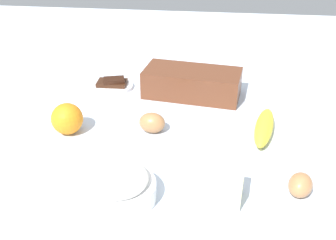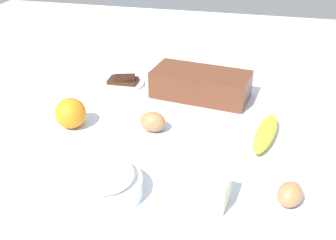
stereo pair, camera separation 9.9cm
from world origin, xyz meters
TOP-DOWN VIEW (x-y plane):
  - ground_plane at (0.00, 0.00)m, footprint 2.40×2.40m
  - loaf_pan at (0.04, 0.23)m, footprint 0.30×0.17m
  - flour_bowl at (-0.07, -0.26)m, footprint 0.15×0.15m
  - banana at (0.24, 0.03)m, footprint 0.08×0.19m
  - orange_fruit at (-0.25, -0.02)m, footprint 0.08×0.08m
  - butter_block at (0.13, -0.23)m, footprint 0.10×0.08m
  - egg_near_butter at (-0.04, 0.01)m, footprint 0.07×0.06m
  - egg_beside_bowl at (0.29, -0.20)m, footprint 0.07×0.07m
  - chocolate_plate at (-0.20, 0.25)m, footprint 0.13×0.13m

SIDE VIEW (x-z plane):
  - ground_plane at x=0.00m, z-range -0.02..0.00m
  - chocolate_plate at x=-0.20m, z-range -0.01..0.03m
  - banana at x=0.24m, z-range 0.00..0.04m
  - egg_beside_bowl at x=0.29m, z-range 0.00..0.05m
  - egg_near_butter at x=-0.04m, z-range 0.00..0.05m
  - butter_block at x=0.13m, z-range 0.00..0.06m
  - flour_bowl at x=-0.07m, z-range 0.00..0.07m
  - orange_fruit at x=-0.25m, z-range 0.00..0.08m
  - loaf_pan at x=0.04m, z-range 0.00..0.08m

